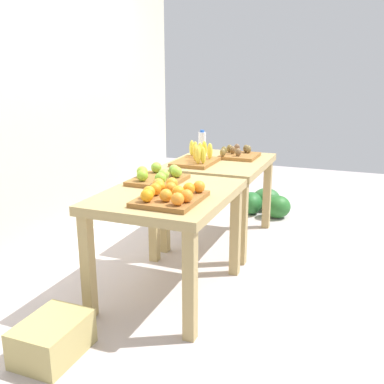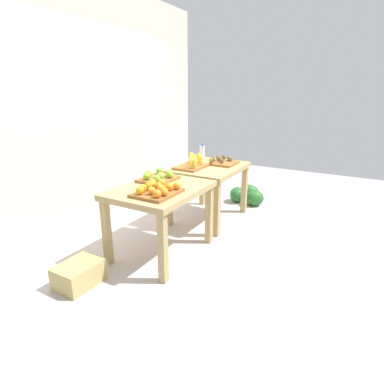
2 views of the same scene
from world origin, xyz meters
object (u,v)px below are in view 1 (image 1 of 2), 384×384
object	(u,v)px
display_table_right	(220,172)
banana_crate	(197,158)
display_table_left	(168,207)
water_bottle	(202,141)
watermelon_pile	(265,203)
orange_bin	(170,194)
kiwi_bin	(238,154)
apple_bin	(159,177)
cardboard_produce_box	(52,338)

from	to	relation	value
display_table_right	banana_crate	distance (m)	0.29
display_table_left	water_bottle	xyz separation A→B (m)	(1.53, 0.32, 0.20)
water_bottle	watermelon_pile	distance (m)	1.02
display_table_right	water_bottle	world-z (taller)	water_bottle
orange_bin	watermelon_pile	bearing A→B (deg)	-3.24
display_table_left	kiwi_bin	size ratio (longest dim) A/B	2.83
kiwi_bin	display_table_left	bearing A→B (deg)	175.31
orange_bin	kiwi_bin	world-z (taller)	orange_bin
kiwi_bin	water_bottle	distance (m)	0.49
orange_bin	apple_bin	world-z (taller)	apple_bin
apple_bin	water_bottle	xyz separation A→B (m)	(1.33, 0.16, 0.05)
kiwi_bin	water_bottle	xyz separation A→B (m)	(0.22, 0.43, 0.06)
display_table_right	water_bottle	size ratio (longest dim) A/B	5.05
banana_crate	kiwi_bin	xyz separation A→B (m)	(0.39, -0.25, -0.02)
orange_bin	watermelon_pile	xyz separation A→B (m)	(2.22, -0.13, -0.66)
water_bottle	display_table_right	bearing A→B (deg)	-141.89
display_table_left	apple_bin	distance (m)	0.30
display_table_right	cardboard_produce_box	size ratio (longest dim) A/B	2.60
apple_bin	kiwi_bin	size ratio (longest dim) A/B	1.12
display_table_left	apple_bin	bearing A→B (deg)	38.92
display_table_right	orange_bin	bearing A→B (deg)	-175.36
display_table_left	kiwi_bin	world-z (taller)	kiwi_bin
water_bottle	cardboard_produce_box	world-z (taller)	water_bottle
banana_crate	watermelon_pile	xyz separation A→B (m)	(1.09, -0.38, -0.67)
display_table_left	water_bottle	distance (m)	1.58
display_table_left	cardboard_produce_box	distance (m)	1.07
display_table_left	banana_crate	world-z (taller)	banana_crate
orange_bin	display_table_left	bearing A→B (deg)	27.98
display_table_right	watermelon_pile	world-z (taller)	display_table_right
display_table_left	orange_bin	bearing A→B (deg)	-152.02
apple_bin	kiwi_bin	xyz separation A→B (m)	(1.11, -0.27, -0.01)
apple_bin	water_bottle	size ratio (longest dim) A/B	2.00
display_table_left	apple_bin	size ratio (longest dim) A/B	2.53
orange_bin	apple_bin	xyz separation A→B (m)	(0.41, 0.27, -0.00)
watermelon_pile	water_bottle	bearing A→B (deg)	130.83
orange_bin	kiwi_bin	size ratio (longest dim) A/B	1.20
water_bottle	apple_bin	bearing A→B (deg)	-173.16
apple_bin	cardboard_produce_box	distance (m)	1.28
display_table_left	watermelon_pile	xyz separation A→B (m)	(2.01, -0.23, -0.51)
water_bottle	cardboard_produce_box	xyz separation A→B (m)	(-2.41, -0.02, -0.73)
apple_bin	cardboard_produce_box	world-z (taller)	apple_bin
cardboard_produce_box	watermelon_pile	bearing A→B (deg)	-10.45
display_table_right	kiwi_bin	xyz separation A→B (m)	(0.20, -0.11, 0.14)
orange_bin	banana_crate	distance (m)	1.15
display_table_left	orange_bin	size ratio (longest dim) A/B	2.36
orange_bin	water_bottle	world-z (taller)	water_bottle
banana_crate	water_bottle	xyz separation A→B (m)	(0.61, 0.18, 0.05)
apple_bin	cardboard_produce_box	bearing A→B (deg)	172.84
cardboard_produce_box	orange_bin	bearing A→B (deg)	-31.13
orange_bin	water_bottle	distance (m)	1.79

